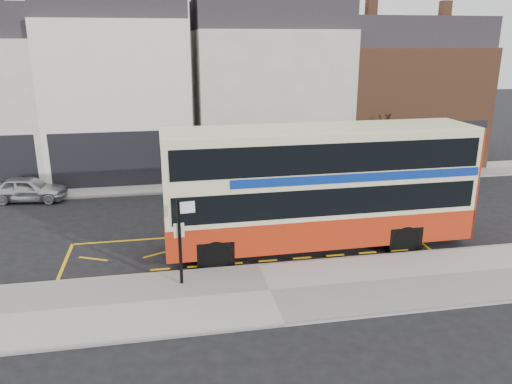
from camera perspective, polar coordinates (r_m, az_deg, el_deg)
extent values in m
plane|color=black|center=(18.62, 0.08, -8.24)|extent=(120.00, 120.00, 0.00)
cube|color=#A9A6A0|center=(16.57, 1.59, -11.33)|extent=(40.00, 4.00, 0.15)
cube|color=gray|center=(18.26, 0.30, -8.52)|extent=(40.00, 0.15, 0.15)
cube|color=#A9A6A0|center=(28.82, -4.01, 1.11)|extent=(50.00, 3.00, 0.15)
cube|color=white|center=(31.82, -15.11, 10.21)|extent=(8.00, 8.00, 9.00)
cube|color=#28262B|center=(31.70, -15.90, 19.93)|extent=(8.00, 7.20, 1.80)
cube|color=black|center=(28.38, -15.19, 3.48)|extent=(7.36, 0.06, 3.20)
cube|color=black|center=(28.45, -15.16, 3.10)|extent=(5.60, 0.04, 2.00)
cube|color=silver|center=(32.45, 1.22, 10.46)|extent=(9.00, 8.00, 8.50)
cube|color=#28262B|center=(32.27, 1.28, 19.58)|extent=(9.00, 7.20, 1.80)
cube|color=#12693C|center=(29.06, 2.81, 4.37)|extent=(8.28, 0.06, 3.20)
cube|color=black|center=(29.12, 2.79, 3.99)|extent=(6.30, 0.04, 2.00)
cube|color=brown|center=(35.46, 15.80, 9.57)|extent=(9.00, 8.00, 7.50)
cube|color=#28262B|center=(35.22, 16.43, 17.08)|extent=(9.00, 7.20, 1.80)
cube|color=brown|center=(33.23, 13.03, 19.62)|extent=(0.60, 0.60, 1.20)
cube|color=brown|center=(35.45, 20.80, 18.80)|extent=(0.60, 0.60, 1.20)
cube|color=black|center=(32.33, 18.57, 4.79)|extent=(8.28, 0.06, 3.20)
cube|color=black|center=(32.38, 18.52, 4.45)|extent=(6.30, 0.04, 2.00)
cube|color=beige|center=(19.48, 7.22, 0.89)|extent=(11.98, 2.87, 4.40)
cube|color=#AF270E|center=(19.98, 7.05, -3.53)|extent=(12.02, 2.91, 1.20)
cube|color=#AF270E|center=(22.08, 22.05, 1.68)|extent=(0.09, 2.76, 4.40)
cube|color=black|center=(19.57, 7.19, 0.05)|extent=(11.51, 2.92, 1.03)
cube|color=black|center=(19.16, 7.36, 4.72)|extent=(11.51, 2.92, 1.09)
cube|color=navy|center=(19.70, 10.28, 2.65)|extent=(9.59, 2.89, 0.33)
cube|color=black|center=(18.68, -10.46, -1.80)|extent=(0.09, 2.50, 1.74)
cube|color=black|center=(18.17, -10.78, 3.89)|extent=(0.09, 2.50, 1.09)
cube|color=black|center=(18.38, -10.60, 1.25)|extent=(0.07, 1.90, 0.38)
cube|color=beige|center=(19.01, 7.46, 7.12)|extent=(11.98, 2.76, 0.13)
cylinder|color=black|center=(18.16, -4.65, -7.10)|extent=(1.09, 0.32, 1.09)
cylinder|color=black|center=(20.43, -5.49, -4.31)|extent=(1.09, 0.32, 1.09)
cylinder|color=black|center=(20.28, 16.63, -5.14)|extent=(1.09, 0.32, 1.09)
cylinder|color=black|center=(22.34, 13.72, -2.84)|extent=(1.09, 0.32, 1.09)
cube|color=black|center=(16.53, -8.70, -5.69)|extent=(0.11, 0.11, 2.94)
cube|color=white|center=(16.16, -7.86, -1.74)|extent=(0.53, 0.11, 0.43)
cube|color=white|center=(16.44, -8.79, -4.36)|extent=(0.34, 0.07, 0.49)
imported|color=silver|center=(28.02, -24.61, 0.32)|extent=(3.97, 2.05, 1.29)
imported|color=#3E4145|center=(26.98, 0.41, 1.45)|extent=(4.51, 2.23, 1.42)
imported|color=silver|center=(27.85, 10.10, 1.69)|extent=(5.30, 3.27, 1.43)
cylinder|color=#322116|center=(31.44, 13.31, 3.59)|extent=(0.24, 0.24, 1.80)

